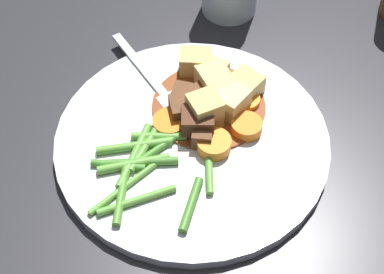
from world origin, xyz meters
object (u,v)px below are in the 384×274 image
Objects in this scene: potato_chunk_0 at (212,72)px; meat_chunk_2 at (183,94)px; carrot_slice_4 at (215,142)px; meat_chunk_0 at (196,122)px; meat_chunk_4 at (198,100)px; meat_chunk_1 at (180,109)px; carrot_slice_1 at (246,127)px; potato_chunk_4 at (229,101)px; meat_chunk_3 at (200,139)px; potato_chunk_2 at (195,63)px; carrot_slice_2 at (246,101)px; carrot_slice_3 at (170,122)px; dinner_plate at (192,141)px; potato_chunk_1 at (245,86)px; potato_chunk_5 at (207,112)px; fork at (155,83)px; potato_chunk_3 at (215,83)px; carrot_slice_0 at (224,82)px.

meat_chunk_2 is (-0.04, 0.01, -0.00)m from potato_chunk_0.
meat_chunk_0 reaches higher than carrot_slice_4.
meat_chunk_0 is at bearing -149.27° from meat_chunk_4.
meat_chunk_0 is 0.03m from meat_chunk_1.
carrot_slice_1 is 0.03m from potato_chunk_4.
meat_chunk_2 reaches higher than meat_chunk_3.
potato_chunk_2 is (0.00, 0.02, 0.00)m from potato_chunk_0.
carrot_slice_2 is 0.09m from carrot_slice_3.
meat_chunk_3 is 0.05m from meat_chunk_4.
meat_chunk_3 is (-0.00, -0.01, 0.02)m from dinner_plate.
carrot_slice_1 is 1.18× the size of meat_chunk_1.
potato_chunk_4 is at bearing 64.78° from carrot_slice_1.
potato_chunk_1 is 0.06m from potato_chunk_5.
meat_chunk_1 is at bearing 61.82° from meat_chunk_3.
carrot_slice_2 is 0.11m from fork.
potato_chunk_1 is 0.07m from meat_chunk_2.
fork is (-0.03, 0.06, -0.01)m from potato_chunk_3.
potato_chunk_5 is (0.02, 0.02, 0.01)m from carrot_slice_4.
potato_chunk_4 is at bearing -115.47° from potato_chunk_2.
potato_chunk_2 is (0.04, 0.09, 0.01)m from carrot_slice_1.
meat_chunk_4 is at bearing -144.13° from potato_chunk_2.
carrot_slice_0 is 0.08m from fork.
dinner_plate is 0.07m from potato_chunk_3.
potato_chunk_4 is (-0.03, -0.06, 0.00)m from potato_chunk_2.
meat_chunk_2 is at bearing 108.26° from potato_chunk_4.
meat_chunk_2 is at bearing 91.26° from carrot_slice_1.
meat_chunk_4 is (-0.04, -0.01, -0.00)m from potato_chunk_0.
potato_chunk_1 is 0.82× the size of potato_chunk_3.
meat_chunk_3 is at bearing 144.09° from carrot_slice_1.
meat_chunk_1 reaches higher than meat_chunk_4.
meat_chunk_1 is at bearing 164.75° from potato_chunk_3.
potato_chunk_2 is at bearing 19.74° from meat_chunk_1.
meat_chunk_4 reaches higher than carrot_slice_4.
potato_chunk_1 reaches higher than meat_chunk_3.
potato_chunk_1 reaches higher than carrot_slice_2.
carrot_slice_0 is 0.89× the size of potato_chunk_0.
meat_chunk_1 is (0.02, -0.00, 0.01)m from carrot_slice_3.
carrot_slice_1 is at bearing -147.47° from potato_chunk_1.
meat_chunk_3 reaches higher than carrot_slice_4.
meat_chunk_2 is 0.98× the size of meat_chunk_3.
meat_chunk_4 is (0.02, 0.02, -0.01)m from potato_chunk_5.
carrot_slice_2 is at bearing -59.81° from meat_chunk_2.
meat_chunk_2 is (0.04, 0.01, 0.01)m from carrot_slice_3.
meat_chunk_1 reaches higher than carrot_slice_1.
potato_chunk_5 is at bearing -107.93° from meat_chunk_2.
fork is at bearing 129.14° from potato_chunk_0.
dinner_plate is at bearing -171.79° from meat_chunk_0.
carrot_slice_2 is (0.07, -0.02, 0.01)m from dinner_plate.
meat_chunk_1 reaches higher than meat_chunk_3.
potato_chunk_2 reaches higher than meat_chunk_3.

